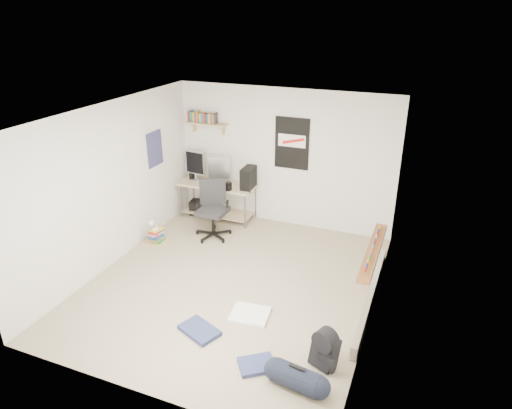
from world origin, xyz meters
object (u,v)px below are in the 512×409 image
at_px(backpack, 325,351).
at_px(duffel_bag, 297,377).
at_px(desk, 218,199).
at_px(office_chair, 213,211).
at_px(book_stack, 156,235).

height_order(backpack, duffel_bag, duffel_bag).
height_order(desk, office_chair, office_chair).
bearing_deg(duffel_bag, backpack, 74.53).
bearing_deg(desk, duffel_bag, -44.42).
xyz_separation_m(office_chair, backpack, (2.60, -2.37, -0.29)).
distance_m(backpack, duffel_bag, 0.47).
bearing_deg(desk, backpack, -38.86).
distance_m(desk, backpack, 4.26).
relative_size(backpack, duffel_bag, 0.74).
distance_m(desk, duffel_bag, 4.47).
bearing_deg(backpack, duffel_bag, -91.13).
relative_size(office_chair, duffel_bag, 1.99).
xyz_separation_m(desk, duffel_bag, (2.68, -3.57, -0.22)).
relative_size(duffel_bag, book_stack, 1.16).
height_order(backpack, book_stack, backpack).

